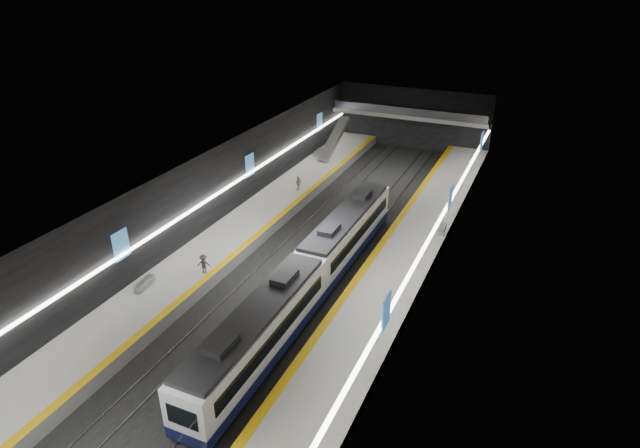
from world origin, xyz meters
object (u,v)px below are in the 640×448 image
at_px(bench_left_near, 144,283).
at_px(passenger_left_a, 298,183).
at_px(train, 309,274).
at_px(passenger_left_b, 204,264).
at_px(bench_left_far, 318,152).
at_px(bench_right_far, 442,229).
at_px(escalator, 334,139).

xyz_separation_m(bench_left_near, passenger_left_a, (2.35, 21.26, 0.53)).
distance_m(train, passenger_left_b, 8.45).
xyz_separation_m(train, bench_left_far, (-11.74, 27.84, -0.95)).
height_order(passenger_left_a, passenger_left_b, passenger_left_b).
bearing_deg(train, passenger_left_a, 118.49).
xyz_separation_m(bench_left_near, passenger_left_b, (2.99, 3.39, 0.55)).
bearing_deg(bench_left_near, train, 15.27).
distance_m(bench_left_far, bench_right_far, 23.77).
bearing_deg(escalator, passenger_left_a, -85.17).
relative_size(train, bench_left_far, 14.70).
height_order(escalator, passenger_left_b, escalator).
height_order(bench_left_near, passenger_left_a, passenger_left_a).
xyz_separation_m(bench_left_far, passenger_left_b, (3.41, -29.19, 0.55)).
xyz_separation_m(bench_right_far, passenger_left_b, (-15.30, -14.53, 0.57)).
height_order(bench_left_near, bench_right_far, bench_left_near).
bearing_deg(bench_left_far, passenger_left_b, -85.69).
height_order(bench_left_near, passenger_left_b, passenger_left_b).
xyz_separation_m(escalator, bench_left_far, (-1.74, -0.93, -1.65)).
height_order(escalator, bench_left_far, escalator).
bearing_deg(bench_left_far, train, -69.50).
bearing_deg(passenger_left_a, train, 37.73).
xyz_separation_m(bench_left_far, passenger_left_a, (2.78, -11.33, 0.52)).
distance_m(escalator, bench_right_far, 23.11).
distance_m(escalator, passenger_left_a, 12.35).
bearing_deg(passenger_left_b, bench_right_far, -161.35).
xyz_separation_m(train, bench_left_near, (-11.32, -4.74, -0.95)).
xyz_separation_m(escalator, passenger_left_b, (1.67, -30.12, -1.11)).
bearing_deg(bench_left_near, bench_right_far, 36.95).
relative_size(bench_right_far, passenger_left_b, 1.17).
xyz_separation_m(train, passenger_left_a, (-8.97, 16.52, -0.42)).
relative_size(bench_left_far, bench_right_far, 1.10).
bearing_deg(passenger_left_a, bench_left_far, -156.99).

